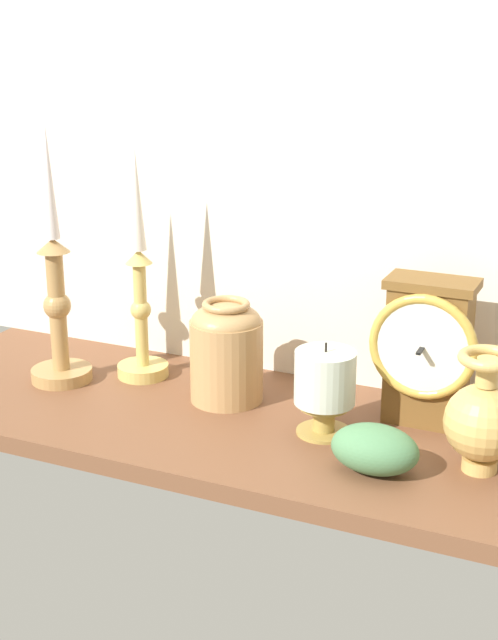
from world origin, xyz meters
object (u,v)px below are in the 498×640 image
brass_vase_bulbous (483,418)px  brass_vase_jar (226,349)px  candlestick_tall_left (57,302)px  candlestick_tall_center (140,298)px  pillar_candle_front (324,386)px  mantel_clock (427,350)px

brass_vase_bulbous → brass_vase_jar: brass_vase_bulbous is taller
brass_vase_bulbous → brass_vase_jar: bearing=169.5°
candlestick_tall_left → candlestick_tall_center: candlestick_tall_left is taller
candlestick_tall_left → brass_vase_bulbous: bearing=-3.0°
candlestick_tall_center → brass_vase_jar: (15.31, -2.82, -4.74)cm
pillar_candle_front → brass_vase_jar: bearing=162.9°
candlestick_tall_left → brass_vase_jar: bearing=8.0°
brass_vase_bulbous → brass_vase_jar: size_ratio=1.03×
candlestick_tall_left → pillar_candle_front: bearing=-1.9°
candlestick_tall_center → pillar_candle_front: size_ratio=2.75×
candlestick_tall_left → brass_vase_jar: 26.12cm
candlestick_tall_left → pillar_candle_front: 42.09cm
candlestick_tall_center → candlestick_tall_left: bearing=-147.7°
mantel_clock → pillar_candle_front: bearing=-141.8°
mantel_clock → candlestick_tall_center: size_ratio=0.58×
candlestick_tall_center → mantel_clock: bearing=1.1°
candlestick_tall_left → brass_vase_bulbous: candlestick_tall_left is taller
candlestick_tall_left → brass_vase_jar: candlestick_tall_left is taller
mantel_clock → candlestick_tall_left: size_ratio=0.52×
brass_vase_jar → pillar_candle_front: brass_vase_jar is taller
pillar_candle_front → brass_vase_bulbous: bearing=-5.1°
candlestick_tall_center → brass_vase_jar: candlestick_tall_center is taller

